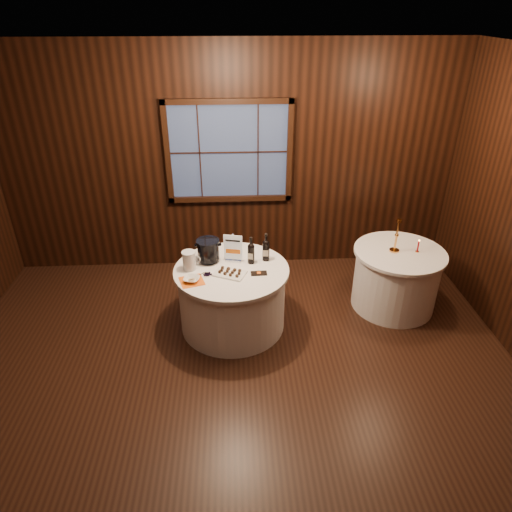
{
  "coord_description": "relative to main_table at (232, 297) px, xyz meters",
  "views": [
    {
      "loc": [
        0.04,
        -3.33,
        3.36
      ],
      "look_at": [
        0.27,
        0.9,
        0.98
      ],
      "focal_mm": 32.0,
      "sensor_mm": 36.0,
      "label": 1
    }
  ],
  "objects": [
    {
      "name": "ice_bucket",
      "position": [
        -0.25,
        0.18,
        0.52
      ],
      "size": [
        0.26,
        0.26,
        0.27
      ],
      "color": "black",
      "rests_on": "main_table"
    },
    {
      "name": "glass_pitcher",
      "position": [
        -0.46,
        0.02,
        0.49
      ],
      "size": [
        0.2,
        0.15,
        0.22
      ],
      "rotation": [
        0.0,
        0.0,
        0.1
      ],
      "color": "silver",
      "rests_on": "main_table"
    },
    {
      "name": "cracker_bowl",
      "position": [
        -0.42,
        -0.23,
        0.41
      ],
      "size": [
        0.2,
        0.2,
        0.04
      ],
      "primitive_type": "imported",
      "rotation": [
        0.0,
        0.0,
        -0.25
      ],
      "color": "white",
      "rests_on": "orange_napkin"
    },
    {
      "name": "chocolate_box",
      "position": [
        0.3,
        -0.12,
        0.39
      ],
      "size": [
        0.18,
        0.09,
        0.01
      ],
      "primitive_type": "cube",
      "rotation": [
        0.0,
        0.0,
        0.03
      ],
      "color": "black",
      "rests_on": "main_table"
    },
    {
      "name": "red_candle",
      "position": [
        2.19,
        0.27,
        0.45
      ],
      "size": [
        0.04,
        0.04,
        0.16
      ],
      "color": "gold",
      "rests_on": "side_table"
    },
    {
      "name": "brass_candlestick",
      "position": [
        1.93,
        0.3,
        0.53
      ],
      "size": [
        0.12,
        0.12,
        0.41
      ],
      "color": "gold",
      "rests_on": "side_table"
    },
    {
      "name": "sign_stand",
      "position": [
        0.03,
        0.17,
        0.5
      ],
      "size": [
        0.21,
        0.14,
        0.34
      ],
      "rotation": [
        0.0,
        0.0,
        -0.21
      ],
      "color": "silver",
      "rests_on": "main_table"
    },
    {
      "name": "port_bottle_right",
      "position": [
        0.39,
        0.18,
        0.53
      ],
      "size": [
        0.08,
        0.09,
        0.33
      ],
      "rotation": [
        0.0,
        0.0,
        -0.16
      ],
      "color": "black",
      "rests_on": "main_table"
    },
    {
      "name": "main_table",
      "position": [
        0.0,
        0.0,
        0.0
      ],
      "size": [
        1.28,
        1.28,
        0.77
      ],
      "color": "white",
      "rests_on": "ground"
    },
    {
      "name": "grape_bunch",
      "position": [
        -0.26,
        -0.12,
        0.4
      ],
      "size": [
        0.15,
        0.06,
        0.04
      ],
      "rotation": [
        0.0,
        0.0,
        -0.05
      ],
      "color": "black",
      "rests_on": "main_table"
    },
    {
      "name": "orange_napkin",
      "position": [
        -0.42,
        -0.23,
        0.38
      ],
      "size": [
        0.3,
        0.3,
        0.0
      ],
      "primitive_type": "cube",
      "rotation": [
        0.0,
        0.0,
        0.3
      ],
      "color": "orange",
      "rests_on": "main_table"
    },
    {
      "name": "port_bottle_left",
      "position": [
        0.22,
        0.12,
        0.52
      ],
      "size": [
        0.08,
        0.08,
        0.32
      ],
      "rotation": [
        0.0,
        0.0,
        -0.24
      ],
      "color": "black",
      "rests_on": "main_table"
    },
    {
      "name": "ground",
      "position": [
        0.0,
        -1.0,
        -0.39
      ],
      "size": [
        6.0,
        6.0,
        0.0
      ],
      "primitive_type": "plane",
      "color": "black",
      "rests_on": "ground"
    },
    {
      "name": "side_table",
      "position": [
        2.0,
        0.3,
        0.0
      ],
      "size": [
        1.08,
        1.08,
        0.77
      ],
      "color": "white",
      "rests_on": "ground"
    },
    {
      "name": "chocolate_plate",
      "position": [
        -0.02,
        -0.12,
        0.4
      ],
      "size": [
        0.39,
        0.34,
        0.05
      ],
      "rotation": [
        0.0,
        0.0,
        -0.42
      ],
      "color": "white",
      "rests_on": "main_table"
    },
    {
      "name": "back_wall",
      "position": [
        0.0,
        1.48,
        1.16
      ],
      "size": [
        6.0,
        0.1,
        3.0
      ],
      "color": "black",
      "rests_on": "ground"
    }
  ]
}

